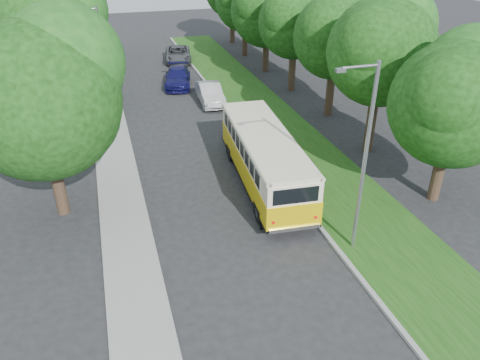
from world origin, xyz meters
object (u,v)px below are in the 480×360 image
object	(u,v)px
lamppost_far	(102,60)
car_blue	(178,77)
lamppost_near	(363,156)
vintage_bus	(264,160)
car_white	(210,94)
car_silver	(239,135)
car_grey	(178,54)

from	to	relation	value
lamppost_far	car_blue	xyz separation A→B (m)	(5.91, 5.82, -3.38)
car_blue	lamppost_far	bearing A→B (deg)	-123.59
lamppost_near	lamppost_far	xyz separation A→B (m)	(-8.91, 18.50, -0.25)
lamppost_far	vintage_bus	bearing A→B (deg)	-59.64
vintage_bus	car_white	size ratio (longest dim) A/B	2.18
vintage_bus	car_white	distance (m)	13.17
vintage_bus	car_silver	world-z (taller)	vintage_bus
lamppost_near	car_blue	xyz separation A→B (m)	(-2.99, 24.32, -3.64)
lamppost_far	car_silver	size ratio (longest dim) A/B	1.77
lamppost_near	car_grey	bearing A→B (deg)	92.80
lamppost_near	car_silver	bearing A→B (deg)	97.82
lamppost_near	lamppost_far	size ratio (longest dim) A/B	1.07
lamppost_near	vintage_bus	world-z (taller)	lamppost_near
car_silver	car_white	world-z (taller)	car_white
vintage_bus	lamppost_near	bearing A→B (deg)	-70.28
lamppost_far	car_blue	world-z (taller)	lamppost_far
car_blue	car_grey	world-z (taller)	car_blue
lamppost_near	car_white	bearing A→B (deg)	94.13
lamppost_far	car_blue	bearing A→B (deg)	44.56
vintage_bus	car_blue	distance (m)	18.17
vintage_bus	car_blue	world-z (taller)	vintage_bus
vintage_bus	car_grey	xyz separation A→B (m)	(0.14, 25.82, -0.76)
vintage_bus	car_white	world-z (taller)	vintage_bus
car_blue	car_grey	distance (m)	7.84
car_silver	car_blue	world-z (taller)	car_blue
lamppost_near	car_blue	world-z (taller)	lamppost_near
lamppost_near	car_white	world-z (taller)	lamppost_near
lamppost_near	car_silver	distance (m)	11.92
vintage_bus	car_silver	size ratio (longest dim) A/B	2.36
car_silver	car_white	bearing A→B (deg)	98.90
lamppost_near	car_grey	size ratio (longest dim) A/B	1.53
lamppost_near	car_blue	distance (m)	24.77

